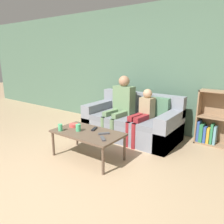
% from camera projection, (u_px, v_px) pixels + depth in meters
% --- Properties ---
extents(ground_plane, '(22.00, 22.00, 0.00)m').
position_uv_depth(ground_plane, '(35.00, 188.00, 2.67)').
color(ground_plane, tan).
extents(wall_back, '(12.00, 0.06, 2.60)m').
position_uv_depth(wall_back, '(148.00, 69.00, 4.64)').
color(wall_back, '#4C6B56').
rests_on(wall_back, ground_plane).
extents(couch, '(1.80, 0.95, 0.85)m').
position_uv_depth(couch, '(133.00, 123.00, 4.31)').
color(couch, gray).
rests_on(couch, ground_plane).
extents(bookshelf, '(0.76, 0.28, 0.99)m').
position_uv_depth(bookshelf, '(216.00, 123.00, 3.91)').
color(bookshelf, '#8E7051').
rests_on(bookshelf, ground_plane).
extents(coffee_table, '(1.10, 0.61, 0.43)m').
position_uv_depth(coffee_table, '(88.00, 134.00, 3.39)').
color(coffee_table, brown).
rests_on(coffee_table, ground_plane).
extents(person_adult, '(0.43, 0.67, 1.20)m').
position_uv_depth(person_adult, '(121.00, 102.00, 4.27)').
color(person_adult, '#66845B').
rests_on(person_adult, ground_plane).
extents(person_child, '(0.28, 0.66, 0.99)m').
position_uv_depth(person_child, '(143.00, 113.00, 3.98)').
color(person_child, maroon).
rests_on(person_child, ground_plane).
extents(cup_near, '(0.08, 0.08, 0.11)m').
position_uv_depth(cup_near, '(78.00, 128.00, 3.41)').
color(cup_near, '#4CB77A').
rests_on(cup_near, coffee_table).
extents(cup_far, '(0.07, 0.07, 0.11)m').
position_uv_depth(cup_far, '(60.00, 127.00, 3.42)').
color(cup_far, '#4CB77A').
rests_on(cup_far, coffee_table).
extents(tv_remote_0, '(0.15, 0.16, 0.02)m').
position_uv_depth(tv_remote_0, '(104.00, 134.00, 3.28)').
color(tv_remote_0, '#47474C').
rests_on(tv_remote_0, coffee_table).
extents(tv_remote_1, '(0.10, 0.18, 0.02)m').
position_uv_depth(tv_remote_1, '(94.00, 129.00, 3.48)').
color(tv_remote_1, black).
rests_on(tv_remote_1, coffee_table).
extents(tv_remote_2, '(0.16, 0.15, 0.02)m').
position_uv_depth(tv_remote_2, '(103.00, 138.00, 3.08)').
color(tv_remote_2, '#47474C').
rests_on(tv_remote_2, coffee_table).
extents(snack_bowl, '(0.15, 0.15, 0.05)m').
position_uv_depth(snack_bowl, '(74.00, 125.00, 3.63)').
color(snack_bowl, '#DB4C47').
rests_on(snack_bowl, coffee_table).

